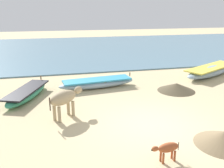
# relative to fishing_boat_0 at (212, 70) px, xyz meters

# --- Properties ---
(ground) EXTENTS (80.00, 80.00, 0.00)m
(ground) POSITION_rel_fishing_boat_0_xyz_m (-6.17, -5.64, -0.31)
(ground) COLOR #CCB789
(sea_water) EXTENTS (60.00, 20.00, 0.08)m
(sea_water) POSITION_rel_fishing_boat_0_xyz_m (-6.17, 12.13, -0.27)
(sea_water) COLOR slate
(sea_water) RESTS_ON ground
(fishing_boat_0) EXTENTS (4.97, 3.36, 0.77)m
(fishing_boat_0) POSITION_rel_fishing_boat_0_xyz_m (0.00, 0.00, 0.00)
(fishing_boat_0) COLOR #8CA5B7
(fishing_boat_0) RESTS_ON ground
(fishing_boat_1) EXTENTS (4.09, 1.41, 0.66)m
(fishing_boat_1) POSITION_rel_fishing_boat_0_xyz_m (-7.30, -0.85, -0.06)
(fishing_boat_1) COLOR #8CA5B7
(fishing_boat_1) RESTS_ON ground
(fishing_boat_5) EXTENTS (2.11, 3.58, 0.64)m
(fishing_boat_5) POSITION_rel_fishing_boat_0_xyz_m (-10.72, -1.68, -0.06)
(fishing_boat_5) COLOR #338C66
(fishing_boat_5) RESTS_ON ground
(cow_adult_dun) EXTENTS (1.45, 1.30, 1.08)m
(cow_adult_dun) POSITION_rel_fishing_boat_0_xyz_m (-9.13, -4.25, 0.47)
(cow_adult_dun) COLOR tan
(cow_adult_dun) RESTS_ON ground
(calf_near_rust) EXTENTS (0.85, 0.32, 0.55)m
(calf_near_rust) POSITION_rel_fishing_boat_0_xyz_m (-6.63, -7.75, 0.09)
(calf_near_rust) COLOR #9E4C28
(calf_near_rust) RESTS_ON ground
(debris_pile_0) EXTENTS (2.13, 2.13, 0.44)m
(debris_pile_0) POSITION_rel_fishing_boat_0_xyz_m (-4.55, -7.33, -0.09)
(debris_pile_0) COLOR #7A6647
(debris_pile_0) RESTS_ON ground
(debris_pile_1) EXTENTS (2.42, 2.42, 0.39)m
(debris_pile_1) POSITION_rel_fishing_boat_0_xyz_m (-3.53, -2.28, -0.11)
(debris_pile_1) COLOR brown
(debris_pile_1) RESTS_ON ground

